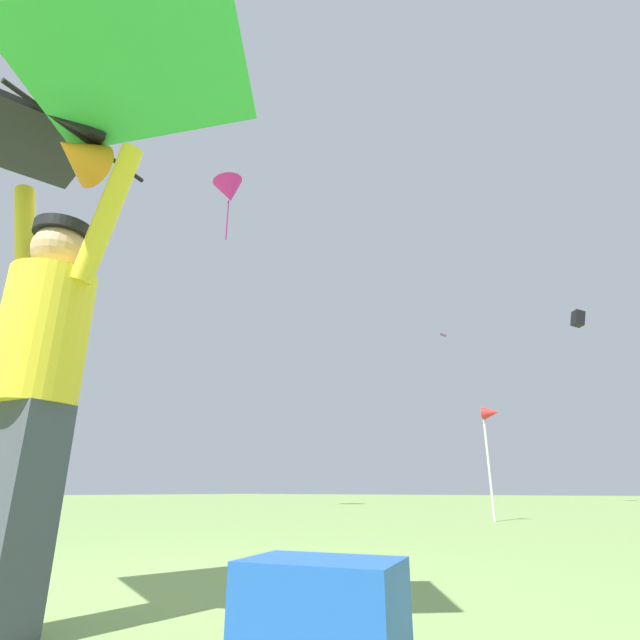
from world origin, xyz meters
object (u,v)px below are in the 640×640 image
(held_stunt_kite, at_px, (67,116))
(distant_kite_magenta_high_right, at_px, (229,191))
(cooler_box, at_px, (322,614))
(kite_flyer_person, at_px, (36,376))
(marker_flag, at_px, (490,421))
(distant_kite_black_low_left, at_px, (578,319))
(distant_kite_purple_far_center, at_px, (443,335))

(held_stunt_kite, distance_m, distant_kite_magenta_high_right, 16.23)
(cooler_box, bearing_deg, distant_kite_magenta_high_right, 125.16)
(kite_flyer_person, relative_size, cooler_box, 4.01)
(held_stunt_kite, xyz_separation_m, marker_flag, (-0.91, 8.23, -0.46))
(cooler_box, bearing_deg, distant_kite_black_low_left, 80.60)
(kite_flyer_person, distance_m, held_stunt_kite, 1.22)
(held_stunt_kite, bearing_deg, cooler_box, 29.19)
(held_stunt_kite, bearing_deg, distant_kite_magenta_high_right, 136.18)
(kite_flyer_person, distance_m, marker_flag, 8.22)
(kite_flyer_person, xyz_separation_m, held_stunt_kite, (0.02, -0.09, 1.22))
(held_stunt_kite, distance_m, distant_kite_purple_far_center, 35.84)
(kite_flyer_person, bearing_deg, cooler_box, 24.98)
(distant_kite_magenta_high_right, xyz_separation_m, marker_flag, (8.98, -1.26, -9.15))
(distant_kite_black_low_left, bearing_deg, marker_flag, -87.29)
(distant_kite_black_low_left, distance_m, marker_flag, 19.09)
(distant_kite_purple_far_center, bearing_deg, kite_flyer_person, -70.20)
(kite_flyer_person, distance_m, cooler_box, 1.42)
(cooler_box, xyz_separation_m, marker_flag, (-1.95, 7.64, 1.54))
(distant_kite_purple_far_center, relative_size, cooler_box, 1.17)
(distant_kite_black_low_left, xyz_separation_m, cooler_box, (2.79, -25.35, -8.62))
(kite_flyer_person, relative_size, distant_kite_magenta_high_right, 0.76)
(marker_flag, bearing_deg, kite_flyer_person, -83.77)
(distant_kite_black_low_left, relative_size, distant_kite_purple_far_center, 1.55)
(distant_kite_purple_far_center, bearing_deg, distant_kite_black_low_left, -33.64)
(held_stunt_kite, relative_size, cooler_box, 4.23)
(kite_flyer_person, distance_m, distant_kite_black_low_left, 27.06)
(distant_kite_black_low_left, bearing_deg, distant_kite_purple_far_center, 146.36)
(held_stunt_kite, height_order, distant_kite_black_low_left, distant_kite_black_low_left)
(held_stunt_kite, height_order, cooler_box, held_stunt_kite)
(held_stunt_kite, xyz_separation_m, distant_kite_black_low_left, (-1.74, 25.94, 6.61))
(held_stunt_kite, height_order, marker_flag, held_stunt_kite)
(distant_kite_purple_far_center, distance_m, cooler_box, 36.24)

